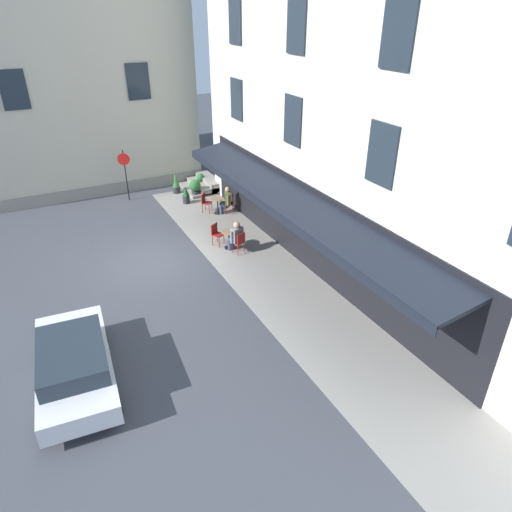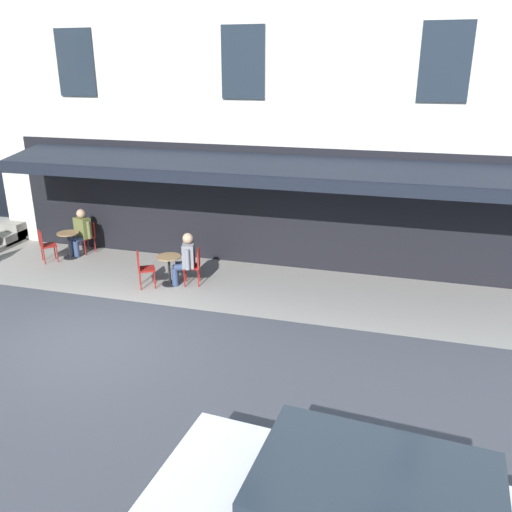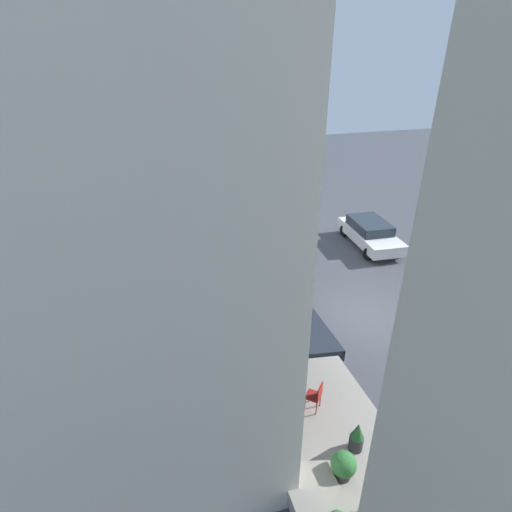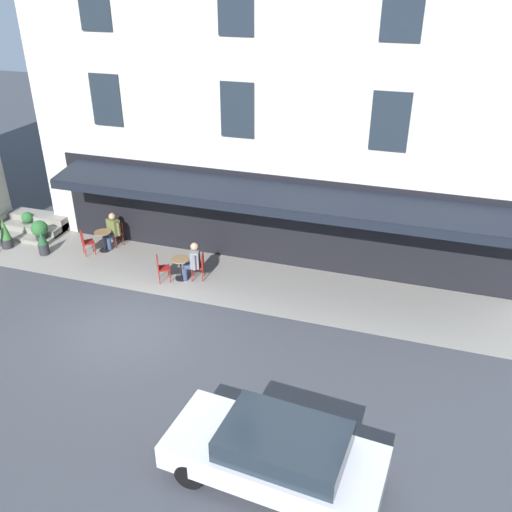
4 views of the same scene
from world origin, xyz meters
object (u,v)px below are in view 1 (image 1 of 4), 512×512
Objects in this scene: cafe_table_near_entrance at (229,237)px; parked_car_white at (74,363)px; cafe_chair_red_near_door at (216,232)px; no_parking_sign at (125,166)px; potted_plant_entrance_right at (195,187)px; potted_plant_entrance_left at (186,195)px; seated_patron_in_olive at (226,199)px; cafe_table_mid_terrace at (218,204)px; seated_companion_in_grey at (236,236)px; cafe_chair_red_kerbside at (239,241)px; cafe_chair_red_corner_right at (205,201)px; cafe_chair_red_under_awning at (231,202)px; potted_plant_by_steps at (200,181)px; potted_plant_mid_terrace at (176,183)px.

cafe_table_near_entrance is 0.17× the size of parked_car_white.
cafe_table_near_entrance is 0.82× the size of cafe_chair_red_near_door.
potted_plant_entrance_right is (-1.04, -3.21, -1.29)m from no_parking_sign.
seated_patron_in_olive is at bearing -147.73° from potted_plant_entrance_left.
parked_car_white reaches higher than cafe_table_near_entrance.
cafe_table_mid_terrace is at bearing -23.97° from cafe_chair_red_near_door.
no_parking_sign is 13.13m from parked_car_white.
seated_companion_in_grey reaches higher than cafe_table_mid_terrace.
no_parking_sign reaches higher than cafe_chair_red_kerbside.
cafe_chair_red_near_door is at bearing 24.19° from cafe_chair_red_kerbside.
cafe_chair_red_corner_right is 1.03× the size of potted_plant_entrance_right.
cafe_chair_red_under_awning is at bearing -122.49° from cafe_chair_red_corner_right.
seated_patron_in_olive is 1.49× the size of potted_plant_entrance_left.
cafe_chair_red_kerbside is 7.94m from potted_plant_by_steps.
cafe_chair_red_corner_right reaches higher than potted_plant_by_steps.
cafe_chair_red_under_awning reaches higher than potted_plant_by_steps.
seated_patron_in_olive is (-0.59, -0.85, 0.16)m from cafe_chair_red_corner_right.
parked_car_white is (-8.50, 8.28, 0.16)m from cafe_chair_red_under_awning.
seated_companion_in_grey is at bearing -179.88° from potted_plant_mid_terrace.
cafe_table_near_entrance is 0.63m from cafe_chair_red_kerbside.
no_parking_sign reaches higher than cafe_chair_red_under_awning.
no_parking_sign is (3.20, 2.92, 1.25)m from cafe_chair_red_corner_right.
potted_plant_by_steps is at bearing -12.09° from cafe_table_near_entrance.
cafe_chair_red_near_door is 7.03m from no_parking_sign.
cafe_chair_red_corner_right is 4.37m from seated_companion_in_grey.
parked_car_white is at bearing 127.91° from cafe_table_near_entrance.
cafe_table_near_entrance is at bearing 172.26° from cafe_chair_red_corner_right.
cafe_chair_red_near_door is 1.21× the size of cafe_table_mid_terrace.
cafe_chair_red_under_awning reaches higher than potted_plant_entrance_right.
cafe_chair_red_under_awning is at bearing -21.64° from seated_companion_in_grey.
seated_patron_in_olive reaches higher than potted_plant_mid_terrace.
seated_companion_in_grey reaches higher than cafe_table_near_entrance.
cafe_chair_red_near_door reaches higher than cafe_table_near_entrance.
potted_plant_mid_terrace is at bearing 21.43° from cafe_chair_red_under_awning.
parked_car_white is at bearing 146.39° from potted_plant_entrance_right.
cafe_chair_red_kerbside is at bearing -162.85° from seated_companion_in_grey.
cafe_chair_red_corner_right is 1.24m from cafe_chair_red_under_awning.
cafe_chair_red_near_door is 1.00× the size of cafe_chair_red_kerbside.
cafe_chair_red_kerbside is at bearing -56.19° from parked_car_white.
parked_car_white is (-12.43, 8.24, 0.34)m from potted_plant_by_steps.
cafe_chair_red_kerbside is 4.20m from cafe_table_mid_terrace.
cafe_table_near_entrance is at bearing 154.26° from cafe_chair_red_under_awning.
cafe_chair_red_kerbside is 4.57m from cafe_chair_red_corner_right.
cafe_chair_red_corner_right is (4.55, -0.35, 0.00)m from cafe_chair_red_kerbside.
seated_patron_in_olive is (0.08, 0.20, 0.16)m from cafe_chair_red_under_awning.
potted_plant_by_steps is (7.61, -1.42, -0.33)m from seated_companion_in_grey.
potted_plant_mid_terrace reaches higher than cafe_table_near_entrance.
cafe_chair_red_corner_right is (0.44, 0.46, 0.06)m from cafe_table_mid_terrace.
cafe_table_near_entrance is at bearing 179.15° from potted_plant_entrance_left.
seated_companion_in_grey is at bearing -154.35° from cafe_chair_red_near_door.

